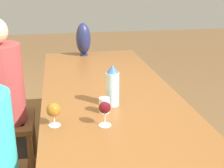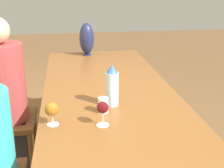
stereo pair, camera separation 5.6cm
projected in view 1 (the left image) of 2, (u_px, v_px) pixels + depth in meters
dining_table at (117, 116)px, 1.99m from camera, size 3.08×0.94×0.74m
water_bottle at (113, 86)px, 1.97m from camera, size 0.08×0.08×0.27m
water_tumbler at (104, 105)px, 1.89m from camera, size 0.06×0.06×0.09m
vase at (83, 39)px, 3.20m from camera, size 0.15×0.15×0.34m
wine_glass_0 at (54, 110)px, 1.71m from camera, size 0.08×0.08×0.13m
wine_glass_3 at (105, 109)px, 1.71m from camera, size 0.07×0.07×0.14m
person_far at (4, 95)px, 2.37m from camera, size 0.35×0.35×1.26m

